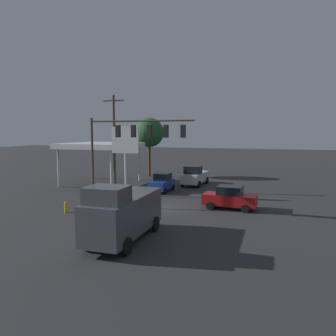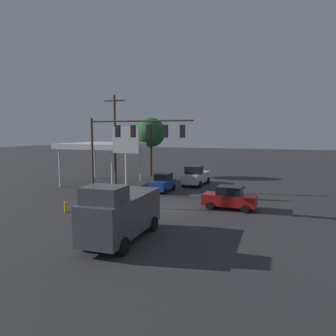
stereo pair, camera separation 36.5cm
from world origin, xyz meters
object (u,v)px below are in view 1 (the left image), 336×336
(sedan_waiting, at_px, (230,198))
(fire_hydrant, at_px, (66,207))
(price_sign, at_px, (125,144))
(pickup_parked, at_px, (195,176))
(hatchback_crossing, at_px, (162,183))
(utility_pole, at_px, (114,141))
(delivery_truck, at_px, (123,213))
(street_tree, at_px, (149,133))
(traffic_signal_assembly, at_px, (132,139))

(sedan_waiting, height_order, fire_hydrant, sedan_waiting)
(fire_hydrant, bearing_deg, price_sign, -100.48)
(pickup_parked, bearing_deg, price_sign, -27.36)
(hatchback_crossing, bearing_deg, utility_pole, -80.40)
(delivery_truck, bearing_deg, sedan_waiting, 153.66)
(sedan_waiting, bearing_deg, street_tree, -46.64)
(traffic_signal_assembly, relative_size, delivery_truck, 1.32)
(hatchback_crossing, distance_m, pickup_parked, 5.69)
(street_tree, bearing_deg, hatchback_crossing, 118.49)
(hatchback_crossing, bearing_deg, sedan_waiting, 56.07)
(price_sign, relative_size, pickup_parked, 1.31)
(pickup_parked, bearing_deg, utility_pole, -48.37)
(sedan_waiting, distance_m, delivery_truck, 11.27)
(utility_pole, distance_m, pickup_parked, 10.61)
(traffic_signal_assembly, distance_m, fire_hydrant, 7.66)
(utility_pole, bearing_deg, street_tree, -87.36)
(pickup_parked, bearing_deg, hatchback_crossing, -20.68)
(price_sign, distance_m, street_tree, 14.33)
(traffic_signal_assembly, height_order, pickup_parked, traffic_signal_assembly)
(pickup_parked, relative_size, delivery_truck, 0.78)
(street_tree, bearing_deg, price_sign, 102.52)
(traffic_signal_assembly, height_order, sedan_waiting, traffic_signal_assembly)
(sedan_waiting, bearing_deg, utility_pole, -17.03)
(utility_pole, height_order, price_sign, utility_pole)
(sedan_waiting, xyz_separation_m, fire_hydrant, (12.25, 5.49, -0.51))
(utility_pole, height_order, pickup_parked, utility_pole)
(price_sign, distance_m, pickup_parked, 10.67)
(traffic_signal_assembly, xyz_separation_m, pickup_parked, (-1.79, -13.73, -4.78))
(traffic_signal_assembly, xyz_separation_m, hatchback_crossing, (0.53, -8.53, -4.94))
(traffic_signal_assembly, distance_m, delivery_truck, 8.89)
(traffic_signal_assembly, xyz_separation_m, street_tree, (6.33, -19.23, 0.39))
(hatchback_crossing, distance_m, street_tree, 13.29)
(delivery_truck, bearing_deg, price_sign, -155.73)
(delivery_truck, bearing_deg, hatchback_crossing, -169.46)
(price_sign, height_order, sedan_waiting, price_sign)
(sedan_waiting, distance_m, street_tree, 22.12)
(traffic_signal_assembly, distance_m, pickup_parked, 14.65)
(delivery_truck, bearing_deg, pickup_parked, -178.56)
(utility_pole, distance_m, sedan_waiting, 14.92)
(traffic_signal_assembly, relative_size, street_tree, 1.07)
(pickup_parked, bearing_deg, traffic_signal_assembly, -4.04)
(pickup_parked, relative_size, sedan_waiting, 1.18)
(price_sign, height_order, fire_hydrant, price_sign)
(traffic_signal_assembly, distance_m, utility_pole, 9.69)
(utility_pole, bearing_deg, delivery_truck, 119.68)
(utility_pole, xyz_separation_m, pickup_parked, (-7.60, -5.98, -4.36))
(price_sign, xyz_separation_m, hatchback_crossing, (-2.71, -3.25, -4.30))
(delivery_truck, xyz_separation_m, street_tree, (9.12, -26.55, 4.59))
(traffic_signal_assembly, bearing_deg, price_sign, -58.50)
(hatchback_crossing, height_order, street_tree, street_tree)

